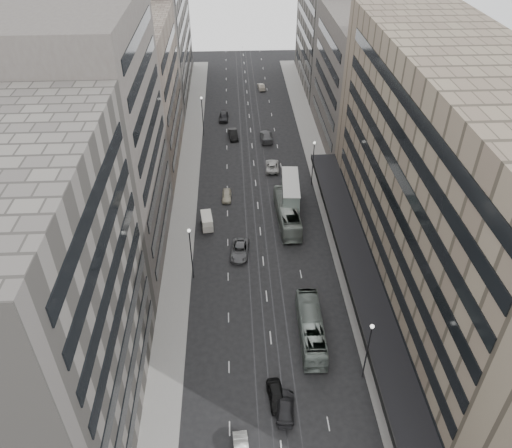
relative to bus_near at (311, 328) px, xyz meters
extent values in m
plane|color=black|center=(-4.74, -0.90, -1.55)|extent=(220.00, 220.00, 0.00)
cube|color=gray|center=(7.26, 36.60, -1.48)|extent=(4.00, 125.00, 0.15)
cube|color=gray|center=(-16.74, 36.60, -1.48)|extent=(4.00, 125.00, 0.15)
cube|color=#7B6E5A|center=(16.76, 7.10, 13.45)|extent=(15.00, 60.00, 30.00)
cube|color=black|center=(7.26, 7.10, 2.45)|extent=(4.40, 60.00, 0.50)
cube|color=#4C4642|center=(16.76, 51.10, 10.45)|extent=(15.00, 28.00, 24.00)
cube|color=slate|center=(16.76, 81.10, 12.45)|extent=(15.00, 32.00, 28.00)
cube|color=slate|center=(-26.24, -8.90, 13.45)|extent=(15.00, 28.00, 30.00)
cube|color=#4C4642|center=(-26.24, 18.10, 15.45)|extent=(15.00, 26.00, 34.00)
cube|color=#776A5D|center=(-26.24, 45.10, 10.95)|extent=(15.00, 28.00, 25.00)
cube|color=slate|center=(-26.24, 78.10, 12.45)|extent=(15.00, 38.00, 28.00)
cylinder|color=#262628|center=(4.96, -5.90, 2.45)|extent=(0.16, 0.16, 8.00)
sphere|color=silver|center=(4.96, -5.90, 6.55)|extent=(0.44, 0.44, 0.44)
cylinder|color=#262628|center=(4.96, 34.10, 2.45)|extent=(0.16, 0.16, 8.00)
sphere|color=silver|center=(4.96, 34.10, 6.55)|extent=(0.44, 0.44, 0.44)
cylinder|color=#262628|center=(-14.44, 11.10, 2.45)|extent=(0.16, 0.16, 8.00)
sphere|color=silver|center=(-14.44, 11.10, 6.55)|extent=(0.44, 0.44, 0.44)
cylinder|color=#262628|center=(-14.44, 54.10, 2.45)|extent=(0.16, 0.16, 8.00)
sphere|color=silver|center=(-14.44, 54.10, 6.55)|extent=(0.44, 0.44, 0.44)
imported|color=gray|center=(0.00, 0.00, 0.00)|extent=(2.91, 11.21, 3.10)
imported|color=gray|center=(-0.42, 23.32, 0.17)|extent=(3.31, 12.45, 3.44)
cube|color=gray|center=(0.37, 27.02, 0.17)|extent=(3.25, 9.54, 2.40)
cube|color=gray|center=(0.37, 27.02, 2.41)|extent=(3.17, 9.16, 2.08)
cube|color=silver|center=(0.37, 27.02, 3.51)|extent=(3.25, 9.54, 0.13)
cylinder|color=black|center=(-1.16, 23.75, -1.03)|extent=(0.36, 1.06, 1.04)
cylinder|color=black|center=(1.44, 23.56, -1.03)|extent=(0.36, 1.06, 1.04)
cylinder|color=black|center=(-0.69, 30.48, -1.03)|extent=(0.36, 1.06, 1.04)
cylinder|color=black|center=(1.91, 30.30, -1.03)|extent=(0.36, 1.06, 1.04)
cube|color=beige|center=(-12.88, 22.46, -0.71)|extent=(2.07, 3.78, 1.11)
cube|color=silver|center=(-12.88, 22.46, 0.28)|extent=(2.02, 3.70, 0.87)
cylinder|color=black|center=(-13.53, 21.18, -1.26)|extent=(0.23, 0.59, 0.58)
cylinder|color=black|center=(-11.92, 21.39, -1.26)|extent=(0.23, 0.59, 0.58)
cylinder|color=black|center=(-13.83, 23.54, -1.26)|extent=(0.23, 0.59, 0.58)
cylinder|color=black|center=(-12.23, 23.75, -1.26)|extent=(0.23, 0.59, 0.58)
imported|color=black|center=(-4.79, -8.33, -0.84)|extent=(2.11, 4.33, 1.42)
imported|color=#5D5D60|center=(-8.03, 15.75, -0.82)|extent=(3.01, 5.51, 1.46)
imported|color=black|center=(-3.99, -9.67, -0.87)|extent=(2.41, 4.85, 1.35)
imported|color=beige|center=(-9.83, 30.31, -0.89)|extent=(1.66, 3.92, 1.32)
imported|color=black|center=(-8.45, 52.81, -0.77)|extent=(2.18, 4.92, 1.57)
imported|color=silver|center=(-1.46, 39.76, -0.84)|extent=(2.66, 5.24, 1.42)
imported|color=#545557|center=(-1.76, 51.44, -0.72)|extent=(2.49, 5.78, 1.66)
imported|color=black|center=(-10.34, 61.45, -0.75)|extent=(2.18, 4.81, 1.60)
imported|color=#A89C8B|center=(-1.16, 78.62, -0.88)|extent=(1.81, 4.20, 1.35)
camera|label=1|loc=(-8.53, -39.49, 44.77)|focal=35.00mm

